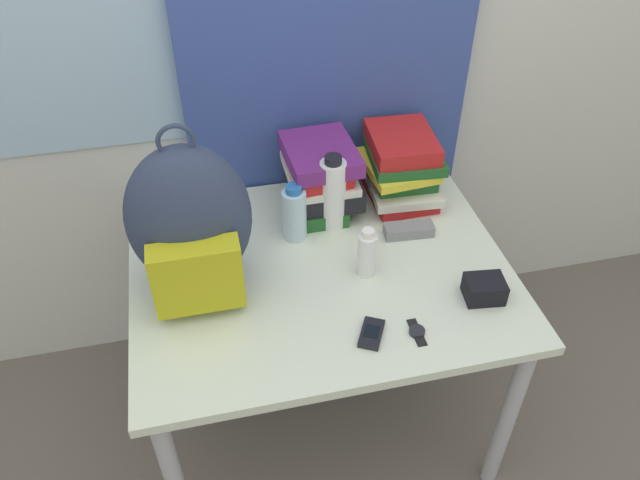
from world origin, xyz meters
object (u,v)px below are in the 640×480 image
at_px(backpack, 190,224).
at_px(camera_pouch, 484,289).
at_px(sunscreen_bottle, 367,254).
at_px(wristwatch, 417,332).
at_px(book_stack_left, 320,176).
at_px(sports_bottle, 333,193).
at_px(book_stack_center, 401,166).
at_px(sunglasses_case, 409,230).
at_px(water_bottle, 294,213).
at_px(cell_phone, 372,333).

height_order(backpack, camera_pouch, backpack).
xyz_separation_m(sunscreen_bottle, wristwatch, (0.07, -0.25, -0.07)).
distance_m(book_stack_left, sunscreen_bottle, 0.35).
distance_m(sports_bottle, wristwatch, 0.51).
bearing_deg(book_stack_center, sunglasses_case, -99.62).
xyz_separation_m(water_bottle, camera_pouch, (0.45, -0.37, -0.06)).
bearing_deg(backpack, wristwatch, -30.46).
bearing_deg(cell_phone, sunglasses_case, 58.18).
bearing_deg(cell_phone, book_stack_left, 90.59).
relative_size(camera_pouch, wristwatch, 1.24).
height_order(book_stack_center, water_bottle, book_stack_center).
bearing_deg(sunscreen_bottle, water_bottle, 128.90).
distance_m(sports_bottle, camera_pouch, 0.52).
bearing_deg(book_stack_center, water_bottle, -160.29).
xyz_separation_m(backpack, sunscreen_bottle, (0.47, -0.07, -0.14)).
xyz_separation_m(water_bottle, sports_bottle, (0.12, 0.03, 0.03)).
bearing_deg(sunscreen_bottle, camera_pouch, -29.98).
relative_size(book_stack_left, wristwatch, 3.05).
xyz_separation_m(water_bottle, sunscreen_bottle, (0.17, -0.20, -0.01)).
distance_m(sunglasses_case, wristwatch, 0.40).
xyz_separation_m(sports_bottle, cell_phone, (-0.01, -0.47, -0.11)).
distance_m(book_stack_center, sunglasses_case, 0.23).
height_order(book_stack_left, cell_phone, book_stack_left).
relative_size(sunscreen_bottle, cell_phone, 1.43).
xyz_separation_m(book_stack_left, camera_pouch, (0.34, -0.50, -0.08)).
bearing_deg(water_bottle, sunscreen_bottle, -51.10).
bearing_deg(wristwatch, book_stack_left, 101.87).
height_order(water_bottle, sports_bottle, sports_bottle).
distance_m(sunscreen_bottle, wristwatch, 0.26).
xyz_separation_m(backpack, cell_phone, (0.41, -0.29, -0.20)).
distance_m(water_bottle, wristwatch, 0.51).
xyz_separation_m(book_stack_left, water_bottle, (-0.11, -0.13, -0.03)).
relative_size(backpack, sports_bottle, 2.00).
distance_m(backpack, sunscreen_bottle, 0.49).
bearing_deg(wristwatch, sports_bottle, 102.53).
xyz_separation_m(backpack, sunglasses_case, (0.64, 0.07, -0.19)).
distance_m(book_stack_center, wristwatch, 0.61).
xyz_separation_m(book_stack_center, wristwatch, (-0.14, -0.59, -0.11)).
distance_m(book_stack_center, sports_bottle, 0.27).
distance_m(sunglasses_case, camera_pouch, 0.32).
distance_m(sunscreen_bottle, camera_pouch, 0.33).
relative_size(water_bottle, sunscreen_bottle, 1.19).
bearing_deg(camera_pouch, book_stack_center, 98.61).
bearing_deg(book_stack_left, book_stack_center, 0.28).
distance_m(book_stack_left, wristwatch, 0.61).
xyz_separation_m(book_stack_left, sunscreen_bottle, (0.06, -0.34, -0.04)).
height_order(cell_phone, sunglasses_case, sunglasses_case).
xyz_separation_m(water_bottle, cell_phone, (0.11, -0.43, -0.08)).
bearing_deg(book_stack_center, camera_pouch, -81.39).
distance_m(book_stack_center, sunscreen_bottle, 0.40).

